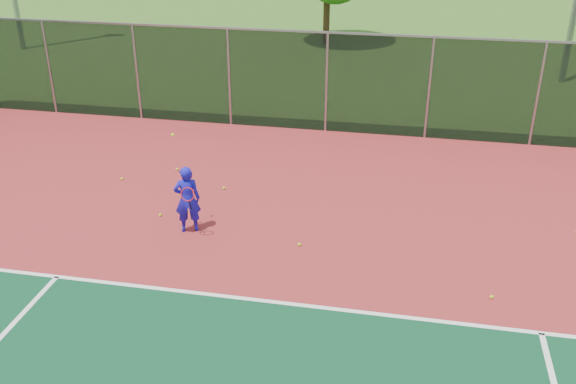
# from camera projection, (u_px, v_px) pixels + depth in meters

# --- Properties ---
(court_apron) EXTENTS (30.00, 20.00, 0.02)m
(court_apron) POSITION_uv_depth(u_px,v_px,m) (422.00, 358.00, 10.40)
(court_apron) COLOR maroon
(court_apron) RESTS_ON ground
(fence_back) EXTENTS (30.00, 0.06, 3.03)m
(fence_back) POSITION_uv_depth(u_px,v_px,m) (429.00, 87.00, 18.53)
(fence_back) COLOR black
(fence_back) RESTS_ON court_apron
(tennis_player) EXTENTS (0.65, 0.68, 2.23)m
(tennis_player) POSITION_uv_depth(u_px,v_px,m) (187.00, 199.00, 13.80)
(tennis_player) COLOR #1713B5
(tennis_player) RESTS_ON court_apron
(practice_ball_0) EXTENTS (0.07, 0.07, 0.07)m
(practice_ball_0) POSITION_uv_depth(u_px,v_px,m) (160.00, 215.00, 14.71)
(practice_ball_0) COLOR #C1EA1B
(practice_ball_0) RESTS_ON court_apron
(practice_ball_1) EXTENTS (0.07, 0.07, 0.07)m
(practice_ball_1) POSITION_uv_depth(u_px,v_px,m) (299.00, 244.00, 13.52)
(practice_ball_1) COLOR #C1EA1B
(practice_ball_1) RESTS_ON court_apron
(practice_ball_2) EXTENTS (0.07, 0.07, 0.07)m
(practice_ball_2) POSITION_uv_depth(u_px,v_px,m) (224.00, 188.00, 15.99)
(practice_ball_2) COLOR #C1EA1B
(practice_ball_2) RESTS_ON court_apron
(practice_ball_4) EXTENTS (0.07, 0.07, 0.07)m
(practice_ball_4) POSITION_uv_depth(u_px,v_px,m) (177.00, 169.00, 17.01)
(practice_ball_4) COLOR #C1EA1B
(practice_ball_4) RESTS_ON court_apron
(practice_ball_6) EXTENTS (0.07, 0.07, 0.07)m
(practice_ball_6) POSITION_uv_depth(u_px,v_px,m) (122.00, 179.00, 16.48)
(practice_ball_6) COLOR #C1EA1B
(practice_ball_6) RESTS_ON court_apron
(practice_ball_7) EXTENTS (0.07, 0.07, 0.07)m
(practice_ball_7) POSITION_uv_depth(u_px,v_px,m) (492.00, 297.00, 11.83)
(practice_ball_7) COLOR #C1EA1B
(practice_ball_7) RESTS_ON court_apron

